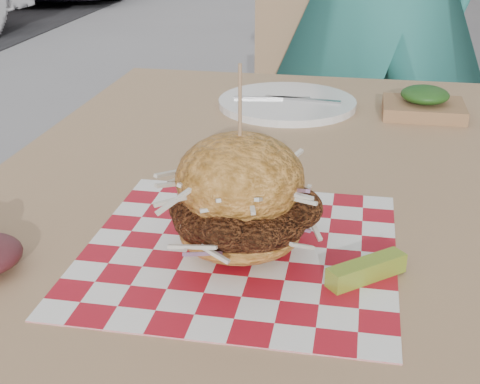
{
  "coord_description": "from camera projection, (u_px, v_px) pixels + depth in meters",
  "views": [
    {
      "loc": [
        0.31,
        -1.21,
        1.13
      ],
      "look_at": [
        0.18,
        -0.54,
        0.82
      ],
      "focal_mm": 50.0,
      "sensor_mm": 36.0,
      "label": 1
    }
  ],
  "objects": [
    {
      "name": "patio_table",
      "position": [
        259.0,
        220.0,
        1.03
      ],
      "size": [
        0.8,
        1.2,
        0.75
      ],
      "color": "tan",
      "rests_on": "ground"
    },
    {
      "name": "sandwich",
      "position": [
        240.0,
        202.0,
        0.76
      ],
      "size": [
        0.19,
        0.19,
        0.22
      ],
      "color": "#CE883A",
      "rests_on": "paper_liner"
    },
    {
      "name": "patio_chair",
      "position": [
        323.0,
        102.0,
        2.04
      ],
      "size": [
        0.53,
        0.54,
        0.95
      ],
      "rotation": [
        0.0,
        0.0,
        -0.32
      ],
      "color": "tan",
      "rests_on": "ground"
    },
    {
      "name": "place_setting",
      "position": [
        287.0,
        103.0,
        1.31
      ],
      "size": [
        0.27,
        0.27,
        0.02
      ],
      "color": "white",
      "rests_on": "patio_table"
    },
    {
      "name": "kraft_tray",
      "position": [
        424.0,
        104.0,
        1.25
      ],
      "size": [
        0.15,
        0.12,
        0.06
      ],
      "color": "#926742",
      "rests_on": "patio_table"
    },
    {
      "name": "paper_liner",
      "position": [
        240.0,
        250.0,
        0.78
      ],
      "size": [
        0.36,
        0.36,
        0.0
      ],
      "primitive_type": "cube",
      "color": "#B61221",
      "rests_on": "patio_table"
    },
    {
      "name": "pickle_spear",
      "position": [
        367.0,
        270.0,
        0.72
      ],
      "size": [
        0.09,
        0.08,
        0.02
      ],
      "primitive_type": "cube",
      "rotation": [
        0.0,
        0.0,
        0.71
      ],
      "color": "#9DA730",
      "rests_on": "paper_liner"
    }
  ]
}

